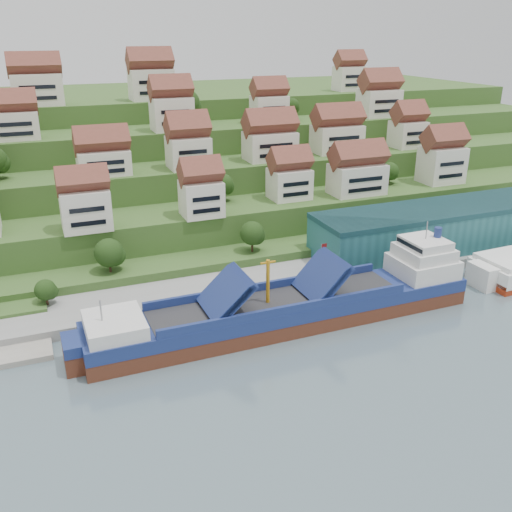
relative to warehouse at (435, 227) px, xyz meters
name	(u,v)px	position (x,y,z in m)	size (l,w,h in m)	color
ground	(258,327)	(-52.00, -17.00, -7.20)	(300.00, 300.00, 0.00)	slate
quay	(317,274)	(-32.00, -2.00, -6.10)	(180.00, 14.00, 2.20)	gray
hillside	(142,158)	(-52.00, 86.55, 3.46)	(260.00, 128.00, 31.00)	#2D4C1E
hillside_village	(169,142)	(-52.84, 42.13, 16.55)	(155.50, 62.96, 28.80)	silver
hillside_trees	(117,183)	(-68.74, 29.13, 10.45)	(135.33, 62.60, 32.00)	#234216
warehouse	(435,227)	(0.00, 0.00, 0.00)	(60.00, 15.00, 10.00)	#266367
flagpole	(321,259)	(-33.89, -7.00, -0.32)	(1.28, 0.16, 8.00)	gray
cargo_ship	(296,308)	(-44.83, -18.21, -4.09)	(72.77, 11.99, 16.05)	#542919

